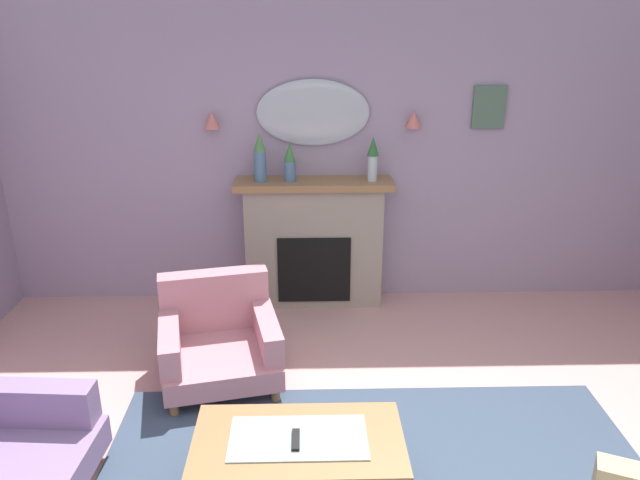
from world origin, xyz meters
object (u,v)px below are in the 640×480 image
(fireplace, at_px, (314,244))
(mantel_vase_left, at_px, (373,157))
(wall_mirror, at_px, (313,113))
(armchair_near_fireplace, at_px, (218,337))
(wall_sconce_right, at_px, (414,119))
(tv_remote, at_px, (296,440))
(coffee_table, at_px, (298,447))
(framed_picture, at_px, (489,107))
(wall_sconce_left, at_px, (212,120))
(mantel_vase_centre, at_px, (260,157))
(mantel_vase_right, at_px, (290,162))

(fireplace, relative_size, mantel_vase_left, 3.59)
(wall_mirror, relative_size, armchair_near_fireplace, 0.99)
(wall_mirror, xyz_separation_m, wall_sconce_right, (0.85, -0.05, -0.05))
(fireplace, height_order, mantel_vase_left, mantel_vase_left)
(fireplace, bearing_deg, tv_remote, -93.04)
(fireplace, height_order, coffee_table, fireplace)
(tv_remote, bearing_deg, wall_sconce_right, 69.16)
(wall_sconce_right, distance_m, framed_picture, 0.66)
(wall_mirror, distance_m, coffee_table, 2.92)
(wall_sconce_left, relative_size, wall_sconce_right, 1.00)
(wall_sconce_left, distance_m, armchair_near_fireplace, 1.85)
(framed_picture, distance_m, coffee_table, 3.36)
(mantel_vase_centre, bearing_deg, wall_sconce_left, 163.30)
(armchair_near_fireplace, bearing_deg, fireplace, 58.43)
(mantel_vase_centre, height_order, armchair_near_fireplace, mantel_vase_centre)
(mantel_vase_centre, relative_size, framed_picture, 1.17)
(mantel_vase_left, height_order, wall_sconce_left, wall_sconce_left)
(fireplace, xyz_separation_m, coffee_table, (-0.12, -2.46, -0.19))
(mantel_vase_centre, distance_m, coffee_table, 2.64)
(wall_mirror, bearing_deg, mantel_vase_right, -139.64)
(framed_picture, relative_size, tv_remote, 2.25)
(armchair_near_fireplace, bearing_deg, mantel_vase_centre, 76.99)
(mantel_vase_right, relative_size, wall_sconce_left, 2.36)
(wall_mirror, xyz_separation_m, tv_remote, (-0.13, -2.63, -1.26))
(mantel_vase_left, xyz_separation_m, framed_picture, (1.00, 0.18, 0.38))
(coffee_table, bearing_deg, tv_remote, -113.25)
(wall_mirror, relative_size, wall_sconce_right, 6.86)
(wall_mirror, xyz_separation_m, wall_sconce_left, (-0.85, -0.05, -0.05))
(mantel_vase_left, relative_size, wall_sconce_right, 2.71)
(mantel_vase_left, bearing_deg, mantel_vase_right, 180.00)
(framed_picture, xyz_separation_m, tv_remote, (-1.63, -2.64, -1.30))
(mantel_vase_centre, xyz_separation_m, coffee_table, (0.33, -2.43, -0.98))
(wall_sconce_left, xyz_separation_m, tv_remote, (0.72, -2.58, -1.21))
(fireplace, relative_size, wall_sconce_right, 9.71)
(wall_sconce_right, xyz_separation_m, framed_picture, (0.65, 0.06, 0.09))
(mantel_vase_right, height_order, coffee_table, mantel_vase_right)
(wall_sconce_left, bearing_deg, coffee_table, -74.03)
(wall_mirror, xyz_separation_m, framed_picture, (1.50, 0.01, 0.04))
(wall_sconce_right, bearing_deg, mantel_vase_centre, -174.73)
(mantel_vase_left, bearing_deg, framed_picture, 10.20)
(mantel_vase_right, height_order, wall_sconce_left, wall_sconce_left)
(fireplace, relative_size, wall_sconce_left, 9.71)
(coffee_table, bearing_deg, framed_picture, 58.19)
(mantel_vase_centre, distance_m, mantel_vase_right, 0.25)
(mantel_vase_centre, bearing_deg, framed_picture, 5.27)
(wall_sconce_right, bearing_deg, tv_remote, -110.84)
(tv_remote, bearing_deg, fireplace, 86.96)
(wall_sconce_left, bearing_deg, mantel_vase_left, -5.08)
(tv_remote, distance_m, armchair_near_fireplace, 1.46)
(wall_sconce_right, height_order, armchair_near_fireplace, wall_sconce_right)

